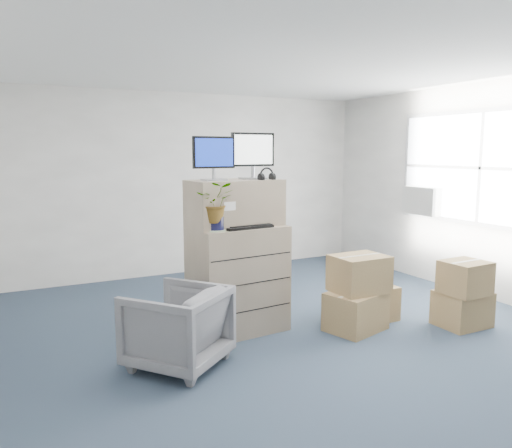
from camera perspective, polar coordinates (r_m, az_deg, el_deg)
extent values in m
plane|color=#2A3A4C|center=(5.09, 6.02, -13.85)|extent=(7.00, 7.00, 0.00)
cube|color=#BAB7B1|center=(7.90, -7.86, 4.52)|extent=(6.00, 0.02, 2.80)
cube|color=gray|center=(7.11, 24.44, 5.85)|extent=(0.06, 2.72, 1.52)
cube|color=white|center=(7.08, 24.26, 5.85)|extent=(0.01, 2.60, 1.40)
cube|color=beige|center=(7.67, 18.55, 2.55)|extent=(0.24, 0.60, 0.40)
cube|color=gray|center=(5.35, -2.08, -6.30)|extent=(1.02, 0.67, 1.14)
cube|color=gray|center=(5.25, -2.42, 2.42)|extent=(1.01, 0.56, 0.49)
cube|color=#99999E|center=(5.10, -4.81, 5.06)|extent=(0.24, 0.17, 0.02)
cylinder|color=#99999E|center=(5.10, -4.82, 5.75)|extent=(0.04, 0.04, 0.11)
cube|color=black|center=(5.09, -4.85, 8.15)|extent=(0.45, 0.04, 0.32)
cube|color=navy|center=(5.08, -4.77, 8.15)|extent=(0.41, 0.01, 0.28)
cube|color=#99999E|center=(5.35, -0.36, 5.25)|extent=(0.26, 0.19, 0.02)
cylinder|color=#99999E|center=(5.34, -0.36, 5.97)|extent=(0.04, 0.04, 0.12)
cube|color=black|center=(5.34, -0.36, 8.50)|extent=(0.49, 0.04, 0.35)
cube|color=white|center=(5.32, -0.27, 8.50)|extent=(0.45, 0.01, 0.31)
torus|color=black|center=(5.21, 1.23, 5.58)|extent=(0.17, 0.03, 0.17)
cube|color=black|center=(5.12, -1.04, -0.31)|extent=(0.55, 0.27, 0.03)
ellipsoid|color=silver|center=(5.30, 1.92, 0.02)|extent=(0.11, 0.08, 0.03)
cylinder|color=gray|center=(5.26, -1.81, 1.22)|extent=(0.08, 0.08, 0.27)
cube|color=silver|center=(5.25, -2.57, -0.14)|extent=(0.06, 0.05, 0.02)
cube|color=black|center=(5.24, -2.58, 0.58)|extent=(0.06, 0.03, 0.11)
cube|color=black|center=(5.50, 0.82, 0.51)|extent=(0.27, 0.23, 0.07)
cube|color=#419BE0|center=(5.48, 0.53, 1.41)|extent=(0.31, 0.22, 0.10)
cylinder|color=#AEC7A0|center=(4.95, -4.66, -0.71)|extent=(0.20, 0.20, 0.02)
cylinder|color=black|center=(4.94, -4.67, 0.12)|extent=(0.17, 0.17, 0.13)
imported|color=#205F1B|center=(4.92, -4.69, 1.98)|extent=(0.48, 0.50, 0.31)
imported|color=slate|center=(4.59, -8.98, -11.15)|extent=(1.05, 1.04, 0.79)
cube|color=olive|center=(5.56, 11.32, -9.73)|extent=(0.71, 0.61, 0.42)
cube|color=olive|center=(6.04, 22.50, -8.92)|extent=(0.54, 0.44, 0.39)
cube|color=olive|center=(5.97, 12.42, -8.65)|extent=(0.59, 0.54, 0.39)
cube|color=olive|center=(5.50, 11.71, -5.56)|extent=(0.57, 0.46, 0.39)
cube|color=olive|center=(5.87, 22.77, -5.66)|extent=(0.47, 0.43, 0.36)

